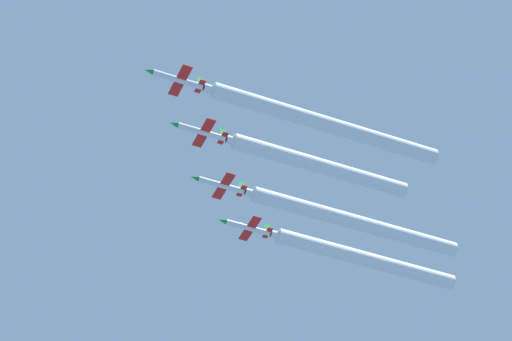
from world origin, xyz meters
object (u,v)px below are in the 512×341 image
at_px(jet_lead, 176,79).
at_px(jet_fourth_echelon, 246,227).
at_px(jet_third_echelon, 220,185).
at_px(jet_second_echelon, 200,131).

distance_m(jet_lead, jet_fourth_echelon, 42.94).
relative_size(jet_lead, jet_fourth_echelon, 1.00).
bearing_deg(jet_fourth_echelon, jet_lead, 138.38).
height_order(jet_lead, jet_third_echelon, jet_lead).
height_order(jet_lead, jet_fourth_echelon, jet_lead).
relative_size(jet_lead, jet_third_echelon, 1.00).
bearing_deg(jet_lead, jet_second_echelon, -40.58).
xyz_separation_m(jet_lead, jet_fourth_echelon, (31.94, -28.37, -4.30)).
relative_size(jet_second_echelon, jet_fourth_echelon, 1.00).
height_order(jet_lead, jet_second_echelon, jet_lead).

